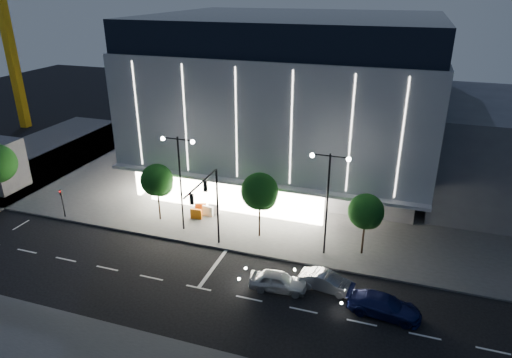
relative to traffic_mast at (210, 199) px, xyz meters
The scene contains 18 objects.
ground 6.12m from the traffic_mast, 106.66° to the right, with size 160.00×160.00×0.00m, color black.
sidewalk_museum 21.62m from the traffic_mast, 79.04° to the left, with size 70.00×40.00×0.15m, color #474747.
museum 19.54m from the traffic_mast, 84.04° to the left, with size 30.00×25.80×18.00m.
annex_building 32.43m from the traffic_mast, 39.57° to the left, with size 16.00×20.00×10.00m, color #4C4C51.
traffic_mast is the anchor object (origin of this frame).
street_lamp_west 4.89m from the traffic_mast, 146.35° to the left, with size 3.16×0.36×9.00m.
street_lamp_east 9.43m from the traffic_mast, 16.48° to the left, with size 3.16×0.36×9.00m.
ped_signal_far 16.35m from the traffic_mast, behind, with size 0.22×0.24×3.00m.
tree_left 7.95m from the traffic_mast, 152.16° to the left, with size 3.02×3.02×5.72m.
tree_mid 4.82m from the traffic_mast, 50.58° to the left, with size 3.25×3.25×6.15m.
tree_right 12.63m from the traffic_mast, 17.02° to the left, with size 2.91×2.91×5.51m.
car_lead 8.53m from the traffic_mast, 25.16° to the right, with size 1.73×4.30×1.46m, color #B2B5BA.
car_second 11.14m from the traffic_mast, 11.17° to the right, with size 1.43×4.11×1.35m, color #B0B3B8.
car_third 15.31m from the traffic_mast, 13.79° to the right, with size 2.03×4.99×1.45m, color navy.
barrier_a 7.52m from the traffic_mast, 127.98° to the left, with size 1.10×0.25×1.00m, color orange.
barrier_b 8.11m from the traffic_mast, 111.98° to the left, with size 1.10×0.25×1.00m, color silver.
barrier_c 8.43m from the traffic_mast, 122.38° to the left, with size 1.10×0.25×1.00m, color #C6510B.
barrier_d 7.81m from the traffic_mast, 117.15° to the left, with size 1.10×0.25×1.00m, color white.
Camera 1 is at (14.99, -26.76, 20.82)m, focal length 32.00 mm.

